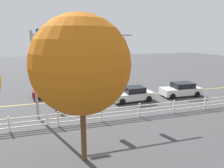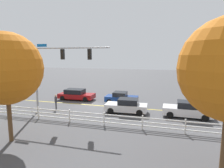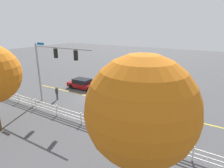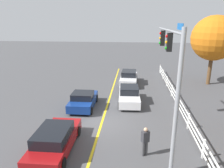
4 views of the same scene
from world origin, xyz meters
TOP-DOWN VIEW (x-y plane):
  - ground_plane at (0.00, 0.00)m, footprint 120.00×120.00m
  - lane_center_stripe at (-4.00, 0.00)m, footprint 28.00×0.16m
  - signal_assembly at (2.68, 4.07)m, footprint 8.03×0.37m
  - car_0 at (-10.05, 1.71)m, footprint 4.54×2.04m
  - car_1 at (3.60, -2.13)m, footprint 4.79×2.10m
  - car_2 at (-2.65, -1.98)m, footprint 4.00×2.06m
  - car_3 at (-4.11, 1.88)m, footprint 4.37×2.05m
  - pedestrian at (3.54, 2.92)m, footprint 0.43×0.48m
  - white_rail_fence at (-3.00, 6.03)m, footprint 26.10×0.10m
  - tree_1 at (-10.89, 10.99)m, footprint 4.96×4.96m

SIDE VIEW (x-z plane):
  - ground_plane at x=0.00m, z-range 0.00..0.00m
  - lane_center_stripe at x=-4.00m, z-range 0.00..0.01m
  - white_rail_fence at x=-3.00m, z-range 0.03..1.18m
  - car_2 at x=-2.65m, z-range -0.04..1.36m
  - car_1 at x=3.60m, z-range -0.02..1.41m
  - car_3 at x=-4.11m, z-range -0.03..1.46m
  - car_0 at x=-10.05m, z-range -0.03..1.51m
  - pedestrian at x=3.54m, z-range 0.08..1.77m
  - signal_assembly at x=2.68m, z-range 1.46..8.50m
  - tree_1 at x=-10.89m, z-range 1.39..9.17m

